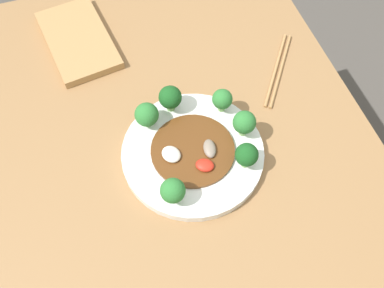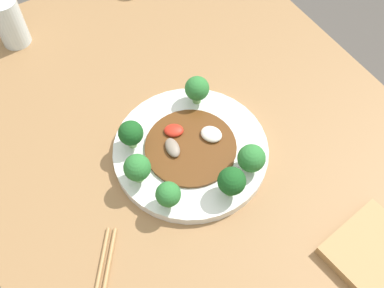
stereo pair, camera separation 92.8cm
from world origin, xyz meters
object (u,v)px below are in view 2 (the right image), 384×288
(plate, at_px, (192,153))
(broccoli_northeast, at_px, (131,133))
(broccoli_northwest, at_px, (168,195))
(broccoli_north, at_px, (137,168))
(broccoli_west, at_px, (232,182))
(broccoli_southwest, at_px, (251,158))
(stirfry_center, at_px, (191,146))
(drinking_glass, at_px, (10,22))
(broccoli_southeast, at_px, (197,89))

(plate, bearing_deg, broccoli_northeast, 53.15)
(plate, height_order, broccoli_northwest, broccoli_northwest)
(plate, distance_m, broccoli_northwest, 0.13)
(broccoli_north, xyz_separation_m, broccoli_west, (-0.11, -0.13, 0.00))
(broccoli_north, relative_size, broccoli_southwest, 1.07)
(broccoli_northwest, height_order, stirfry_center, broccoli_northwest)
(broccoli_northeast, height_order, broccoli_north, broccoli_north)
(stirfry_center, height_order, drinking_glass, drinking_glass)
(drinking_glass, bearing_deg, broccoli_southwest, -155.75)
(broccoli_southeast, relative_size, drinking_glass, 0.56)
(broccoli_northeast, height_order, broccoli_northwest, broccoli_northeast)
(broccoli_southeast, distance_m, broccoli_west, 0.22)
(broccoli_southeast, bearing_deg, plate, 144.14)
(broccoli_northwest, height_order, broccoli_west, broccoli_west)
(plate, relative_size, drinking_glass, 2.62)
(plate, height_order, broccoli_northeast, broccoli_northeast)
(broccoli_northeast, xyz_separation_m, broccoli_southwest, (-0.16, -0.16, -0.00))
(plate, xyz_separation_m, broccoli_north, (-0.00, 0.11, 0.05))
(broccoli_southeast, height_order, broccoli_west, broccoli_west)
(stirfry_center, bearing_deg, drinking_glass, 21.52)
(broccoli_northeast, bearing_deg, broccoli_southwest, -134.33)
(broccoli_north, bearing_deg, drinking_glass, 8.32)
(plate, xyz_separation_m, broccoli_southwest, (-0.09, -0.07, 0.04))
(broccoli_northwest, distance_m, broccoli_southeast, 0.24)
(plate, height_order, broccoli_southeast, broccoli_southeast)
(broccoli_north, relative_size, broccoli_west, 0.98)
(plate, bearing_deg, broccoli_west, -174.05)
(stirfry_center, bearing_deg, broccoli_northeast, 55.49)
(plate, xyz_separation_m, broccoli_west, (-0.11, -0.01, 0.05))
(plate, relative_size, broccoli_northwest, 5.05)
(broccoli_north, bearing_deg, plate, -87.88)
(broccoli_southeast, distance_m, stirfry_center, 0.12)
(broccoli_southeast, height_order, broccoli_southwest, broccoli_southeast)
(broccoli_northeast, bearing_deg, plate, -126.85)
(broccoli_north, xyz_separation_m, drinking_glass, (0.48, 0.07, -0.00))
(broccoli_west, bearing_deg, broccoli_southeast, -15.54)
(broccoli_southeast, bearing_deg, broccoli_southwest, -179.85)
(broccoli_north, relative_size, broccoli_southeast, 1.01)
(broccoli_southeast, bearing_deg, broccoli_northeast, 100.09)
(plate, relative_size, stirfry_center, 1.70)
(broccoli_west, bearing_deg, plate, 5.95)
(stirfry_center, xyz_separation_m, drinking_glass, (0.47, 0.19, 0.03))
(broccoli_northeast, bearing_deg, broccoli_northwest, 179.14)
(plate, height_order, broccoli_west, broccoli_west)
(broccoli_north, distance_m, stirfry_center, 0.12)
(broccoli_southeast, bearing_deg, broccoli_northwest, 136.70)
(broccoli_northeast, relative_size, broccoli_northwest, 1.07)
(broccoli_north, distance_m, broccoli_northwest, 0.08)
(broccoli_northwest, relative_size, broccoli_southwest, 0.98)
(broccoli_northeast, bearing_deg, broccoli_north, 161.76)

